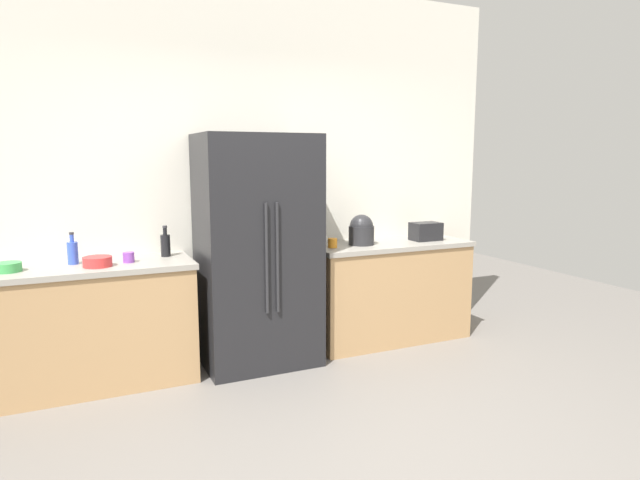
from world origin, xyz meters
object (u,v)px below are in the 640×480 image
Objects in this scene: toaster at (426,231)px; bowl_a at (8,267)px; bowl_b at (97,262)px; cup_a at (333,243)px; refrigerator at (258,251)px; cup_c at (129,257)px; rice_cooker at (361,231)px; cup_b at (322,240)px; bottle_b at (73,252)px; bottle_a at (165,245)px.

toaster reaches higher than bowl_a.
toaster is at bearing 1.21° from bowl_b.
cup_a is (-0.95, -0.01, -0.04)m from toaster.
bowl_a is (-1.72, 0.02, 0.01)m from refrigerator.
cup_c is (-1.62, 0.03, -0.00)m from cup_a.
rice_cooker is at bearing 0.49° from bowl_a.
cup_b is 1.62m from cup_c.
toaster is 1.37× the size of bowl_b.
refrigerator is at bearing -179.14° from toaster.
refrigerator is at bearing -2.07° from cup_c.
cup_b is at bearing 2.32° from bottle_b.
bottle_a is (-0.68, 0.17, 0.07)m from refrigerator.
refrigerator reaches higher than bottle_b.
rice_cooker reaches higher than bottle_b.
rice_cooker reaches higher than cup_c.
bowl_a is at bearing -179.98° from toaster.
cup_b is (-0.96, 0.19, -0.05)m from toaster.
cup_a is at bearing -0.90° from cup_c.
refrigerator reaches higher than bowl_a.
cup_b is at bearing 1.76° from bottle_a.
cup_b is 1.15× the size of cup_c.
refrigerator reaches higher than bottle_a.
rice_cooker reaches higher than bottle_a.
bottle_b is (-2.93, 0.11, 0.01)m from toaster.
toaster reaches higher than cup_a.
refrigerator is 6.91× the size of rice_cooker.
refrigerator is 1.72m from bowl_a.
rice_cooker is 2.28m from bottle_b.
refrigerator is 6.86× the size of toaster.
toaster reaches higher than cup_b.
bottle_a is at bearing -178.24° from cup_b.
toaster is at bearing 0.89° from cup_a.
cup_a is at bearing -87.66° from cup_b.
rice_cooker is 2.13m from bowl_b.
refrigerator reaches higher than cup_c.
bottle_b reaches higher than cup_a.
bowl_b is (-2.78, -0.06, -0.05)m from toaster.
bowl_a is (-2.67, -0.02, -0.09)m from rice_cooker.
rice_cooker is at bearing 0.33° from cup_c.
cup_c is at bearing -173.73° from cup_b.
rice_cooker is at bearing 7.08° from cup_a.
refrigerator is 0.96m from cup_c.
cup_b is (-0.01, 0.20, -0.00)m from cup_a.
bottle_b reaches higher than toaster.
bowl_b is (-1.17, -0.03, 0.02)m from refrigerator.
refrigerator reaches higher than cup_b.
cup_a is at bearing -172.92° from rice_cooker.
cup_c is 0.22m from bowl_b.
bottle_a reaches higher than bottle_b.
bottle_b is 1.37× the size of bowl_a.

